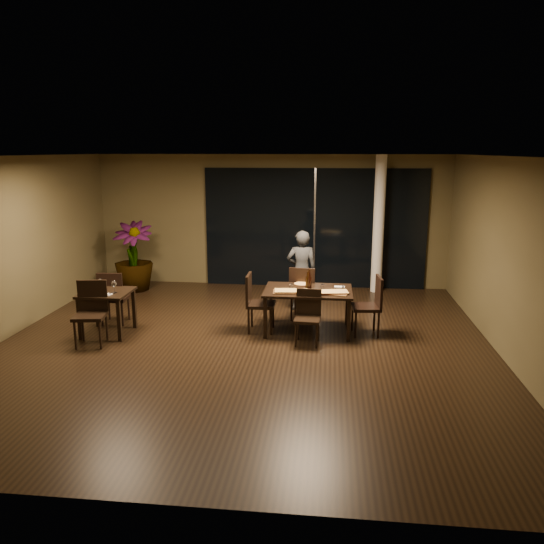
{
  "coord_description": "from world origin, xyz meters",
  "views": [
    {
      "loc": [
        1.34,
        -8.01,
        3.09
      ],
      "look_at": [
        0.38,
        0.78,
        1.05
      ],
      "focal_mm": 35.0,
      "sensor_mm": 36.0,
      "label": 1
    }
  ],
  "objects_px": {
    "chair_main_right": "(371,302)",
    "bottle_a": "(308,280)",
    "main_table": "(308,294)",
    "bottle_c": "(309,279)",
    "bottle_b": "(310,281)",
    "side_table": "(107,299)",
    "chair_side_near": "(91,309)",
    "diner": "(302,271)",
    "chair_main_near": "(308,314)",
    "chair_side_far": "(113,295)",
    "chair_main_left": "(256,300)",
    "potted_plant": "(133,256)",
    "chair_main_far": "(303,291)"
  },
  "relations": [
    {
      "from": "main_table",
      "to": "side_table",
      "type": "distance_m",
      "value": 3.44
    },
    {
      "from": "main_table",
      "to": "chair_main_near",
      "type": "distance_m",
      "value": 0.58
    },
    {
      "from": "side_table",
      "to": "bottle_b",
      "type": "relative_size",
      "value": 2.68
    },
    {
      "from": "potted_plant",
      "to": "chair_main_far",
      "type": "bearing_deg",
      "value": -24.4
    },
    {
      "from": "bottle_c",
      "to": "potted_plant",
      "type": "bearing_deg",
      "value": 150.87
    },
    {
      "from": "chair_main_right",
      "to": "bottle_b",
      "type": "height_order",
      "value": "bottle_b"
    },
    {
      "from": "side_table",
      "to": "chair_main_right",
      "type": "relative_size",
      "value": 0.79
    },
    {
      "from": "chair_main_far",
      "to": "bottle_a",
      "type": "height_order",
      "value": "bottle_a"
    },
    {
      "from": "side_table",
      "to": "potted_plant",
      "type": "xyz_separation_m",
      "value": [
        -0.6,
        2.87,
        0.15
      ]
    },
    {
      "from": "side_table",
      "to": "chair_side_near",
      "type": "bearing_deg",
      "value": -97.68
    },
    {
      "from": "chair_main_near",
      "to": "chair_side_far",
      "type": "relative_size",
      "value": 0.9
    },
    {
      "from": "chair_main_right",
      "to": "bottle_b",
      "type": "bearing_deg",
      "value": -99.39
    },
    {
      "from": "chair_main_left",
      "to": "bottle_b",
      "type": "bearing_deg",
      "value": -84.55
    },
    {
      "from": "chair_main_left",
      "to": "bottle_a",
      "type": "distance_m",
      "value": 0.95
    },
    {
      "from": "chair_main_right",
      "to": "bottle_a",
      "type": "xyz_separation_m",
      "value": [
        -1.09,
        0.07,
        0.34
      ]
    },
    {
      "from": "side_table",
      "to": "diner",
      "type": "bearing_deg",
      "value": 28.72
    },
    {
      "from": "side_table",
      "to": "chair_main_far",
      "type": "relative_size",
      "value": 0.79
    },
    {
      "from": "diner",
      "to": "chair_main_left",
      "type": "bearing_deg",
      "value": 57.78
    },
    {
      "from": "chair_main_left",
      "to": "bottle_c",
      "type": "xyz_separation_m",
      "value": [
        0.91,
        0.21,
        0.35
      ]
    },
    {
      "from": "chair_main_near",
      "to": "chair_side_near",
      "type": "xyz_separation_m",
      "value": [
        -3.49,
        -0.42,
        0.08
      ]
    },
    {
      "from": "main_table",
      "to": "potted_plant",
      "type": "height_order",
      "value": "potted_plant"
    },
    {
      "from": "chair_main_far",
      "to": "chair_main_near",
      "type": "relative_size",
      "value": 1.15
    },
    {
      "from": "side_table",
      "to": "main_table",
      "type": "bearing_deg",
      "value": 8.37
    },
    {
      "from": "chair_side_near",
      "to": "main_table",
      "type": "bearing_deg",
      "value": 7.09
    },
    {
      "from": "chair_side_near",
      "to": "diner",
      "type": "relative_size",
      "value": 0.65
    },
    {
      "from": "chair_side_near",
      "to": "chair_main_near",
      "type": "bearing_deg",
      "value": -1.7
    },
    {
      "from": "chair_main_far",
      "to": "chair_side_far",
      "type": "bearing_deg",
      "value": 17.06
    },
    {
      "from": "chair_main_right",
      "to": "bottle_a",
      "type": "bearing_deg",
      "value": -99.68
    },
    {
      "from": "chair_side_far",
      "to": "bottle_c",
      "type": "distance_m",
      "value": 3.53
    },
    {
      "from": "diner",
      "to": "bottle_c",
      "type": "bearing_deg",
      "value": 95.68
    },
    {
      "from": "main_table",
      "to": "chair_main_near",
      "type": "height_order",
      "value": "chair_main_near"
    },
    {
      "from": "diner",
      "to": "bottle_c",
      "type": "xyz_separation_m",
      "value": [
        0.19,
        -1.13,
        0.12
      ]
    },
    {
      "from": "main_table",
      "to": "bottle_c",
      "type": "height_order",
      "value": "bottle_c"
    },
    {
      "from": "chair_main_near",
      "to": "bottle_a",
      "type": "bearing_deg",
      "value": 97.67
    },
    {
      "from": "main_table",
      "to": "bottle_b",
      "type": "height_order",
      "value": "bottle_b"
    },
    {
      "from": "chair_side_far",
      "to": "chair_main_far",
      "type": "bearing_deg",
      "value": -173.53
    },
    {
      "from": "bottle_a",
      "to": "chair_main_far",
      "type": "bearing_deg",
      "value": 100.2
    },
    {
      "from": "chair_main_right",
      "to": "chair_side_far",
      "type": "xyz_separation_m",
      "value": [
        -4.58,
        0.03,
        -0.02
      ]
    },
    {
      "from": "bottle_a",
      "to": "main_table",
      "type": "bearing_deg",
      "value": -61.79
    },
    {
      "from": "chair_main_near",
      "to": "chair_main_right",
      "type": "bearing_deg",
      "value": 29.62
    },
    {
      "from": "main_table",
      "to": "chair_side_near",
      "type": "xyz_separation_m",
      "value": [
        -3.46,
        -0.97,
        -0.1
      ]
    },
    {
      "from": "bottle_b",
      "to": "bottle_a",
      "type": "bearing_deg",
      "value": 168.52
    },
    {
      "from": "chair_main_right",
      "to": "chair_side_near",
      "type": "bearing_deg",
      "value": -84.58
    },
    {
      "from": "chair_main_far",
      "to": "bottle_a",
      "type": "xyz_separation_m",
      "value": [
        0.1,
        -0.58,
        0.34
      ]
    },
    {
      "from": "main_table",
      "to": "side_table",
      "type": "height_order",
      "value": "same"
    },
    {
      "from": "chair_main_near",
      "to": "chair_side_far",
      "type": "distance_m",
      "value": 3.57
    },
    {
      "from": "side_table",
      "to": "bottle_b",
      "type": "xyz_separation_m",
      "value": [
        3.42,
        0.52,
        0.28
      ]
    },
    {
      "from": "bottle_a",
      "to": "chair_side_near",
      "type": "bearing_deg",
      "value": -163.93
    },
    {
      "from": "side_table",
      "to": "chair_main_right",
      "type": "distance_m",
      "value": 4.5
    },
    {
      "from": "chair_main_near",
      "to": "bottle_b",
      "type": "distance_m",
      "value": 0.7
    }
  ]
}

